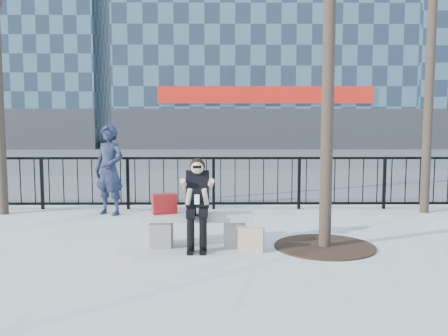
{
  "coord_description": "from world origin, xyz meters",
  "views": [
    {
      "loc": [
        0.33,
        -7.39,
        1.95
      ],
      "look_at": [
        0.4,
        0.8,
        1.1
      ],
      "focal_mm": 40.0,
      "sensor_mm": 36.0,
      "label": 1
    }
  ],
  "objects": [
    {
      "name": "ground",
      "position": [
        0.0,
        0.0,
        0.0
      ],
      "size": [
        120.0,
        120.0,
        0.0
      ],
      "primitive_type": "plane",
      "color": "#A0A09B",
      "rests_on": "ground"
    },
    {
      "name": "street_surface",
      "position": [
        0.0,
        15.0,
        0.0
      ],
      "size": [
        60.0,
        23.0,
        0.01
      ],
      "primitive_type": "cube",
      "color": "#474747",
      "rests_on": "ground"
    },
    {
      "name": "railing",
      "position": [
        0.0,
        3.0,
        0.55
      ],
      "size": [
        14.0,
        0.06,
        1.1
      ],
      "color": "black",
      "rests_on": "ground"
    },
    {
      "name": "tree_grate",
      "position": [
        1.9,
        -0.1,
        0.01
      ],
      "size": [
        1.5,
        1.5,
        0.02
      ],
      "primitive_type": "cylinder",
      "color": "black",
      "rests_on": "ground"
    },
    {
      "name": "bench_main",
      "position": [
        0.0,
        0.0,
        0.3
      ],
      "size": [
        1.65,
        0.46,
        0.49
      ],
      "color": "slate",
      "rests_on": "ground"
    },
    {
      "name": "seated_woman",
      "position": [
        0.0,
        -0.16,
        0.67
      ],
      "size": [
        0.5,
        0.64,
        1.34
      ],
      "color": "black",
      "rests_on": "ground"
    },
    {
      "name": "handbag",
      "position": [
        -0.5,
        0.02,
        0.64
      ],
      "size": [
        0.4,
        0.28,
        0.3
      ],
      "primitive_type": "cube",
      "rotation": [
        0.0,
        0.0,
        0.33
      ],
      "color": "maroon",
      "rests_on": "bench_main"
    },
    {
      "name": "shopping_bag",
      "position": [
        0.78,
        -0.33,
        0.17
      ],
      "size": [
        0.39,
        0.22,
        0.35
      ],
      "primitive_type": "cube",
      "rotation": [
        0.0,
        0.0,
        -0.23
      ],
      "color": "beige",
      "rests_on": "ground"
    },
    {
      "name": "standing_man",
      "position": [
        -1.85,
        2.43,
        0.89
      ],
      "size": [
        0.77,
        0.66,
        1.79
      ],
      "primitive_type": "imported",
      "rotation": [
        0.0,
        0.0,
        -0.43
      ],
      "color": "black",
      "rests_on": "ground"
    }
  ]
}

